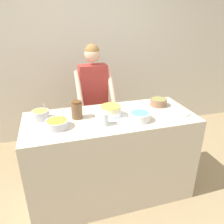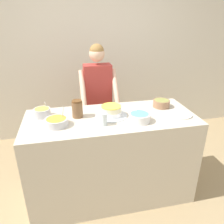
{
  "view_description": "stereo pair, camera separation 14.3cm",
  "coord_description": "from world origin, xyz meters",
  "px_view_note": "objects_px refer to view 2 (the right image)",
  "views": [
    {
      "loc": [
        -0.54,
        -1.52,
        1.85
      ],
      "look_at": [
        0.0,
        0.32,
        1.01
      ],
      "focal_mm": 35.0,
      "sensor_mm": 36.0,
      "label": 1
    },
    {
      "loc": [
        -0.4,
        -1.55,
        1.85
      ],
      "look_at": [
        0.0,
        0.32,
        1.01
      ],
      "focal_mm": 35.0,
      "sensor_mm": 36.0,
      "label": 2
    }
  ],
  "objects_px": {
    "person_baker": "(98,93)",
    "ceramic_plate": "(180,114)",
    "frosting_bowl_olive": "(161,103)",
    "drinking_glass": "(104,119)",
    "cake": "(111,112)",
    "frosting_bowl_orange": "(57,122)",
    "frosting_bowl_blue": "(139,117)",
    "stoneware_jar": "(77,109)",
    "frosting_bowl_yellow": "(42,112)"
  },
  "relations": [
    {
      "from": "frosting_bowl_blue",
      "to": "stoneware_jar",
      "type": "distance_m",
      "value": 0.6
    },
    {
      "from": "cake",
      "to": "frosting_bowl_olive",
      "type": "distance_m",
      "value": 0.59
    },
    {
      "from": "frosting_bowl_olive",
      "to": "stoneware_jar",
      "type": "distance_m",
      "value": 0.91
    },
    {
      "from": "frosting_bowl_blue",
      "to": "person_baker",
      "type": "bearing_deg",
      "value": 106.52
    },
    {
      "from": "drinking_glass",
      "to": "frosting_bowl_yellow",
      "type": "bearing_deg",
      "value": 151.48
    },
    {
      "from": "frosting_bowl_blue",
      "to": "ceramic_plate",
      "type": "distance_m",
      "value": 0.45
    },
    {
      "from": "drinking_glass",
      "to": "ceramic_plate",
      "type": "distance_m",
      "value": 0.79
    },
    {
      "from": "frosting_bowl_olive",
      "to": "ceramic_plate",
      "type": "height_order",
      "value": "frosting_bowl_olive"
    },
    {
      "from": "frosting_bowl_orange",
      "to": "ceramic_plate",
      "type": "bearing_deg",
      "value": -0.81
    },
    {
      "from": "stoneware_jar",
      "to": "drinking_glass",
      "type": "bearing_deg",
      "value": -45.83
    },
    {
      "from": "drinking_glass",
      "to": "stoneware_jar",
      "type": "xyz_separation_m",
      "value": [
        -0.22,
        0.23,
        0.03
      ]
    },
    {
      "from": "frosting_bowl_orange",
      "to": "frosting_bowl_yellow",
      "type": "xyz_separation_m",
      "value": [
        -0.14,
        0.22,
        0.01
      ]
    },
    {
      "from": "ceramic_plate",
      "to": "stoneware_jar",
      "type": "relative_size",
      "value": 1.42
    },
    {
      "from": "frosting_bowl_blue",
      "to": "ceramic_plate",
      "type": "bearing_deg",
      "value": 7.26
    },
    {
      "from": "person_baker",
      "to": "drinking_glass",
      "type": "relative_size",
      "value": 13.47
    },
    {
      "from": "person_baker",
      "to": "drinking_glass",
      "type": "distance_m",
      "value": 0.88
    },
    {
      "from": "drinking_glass",
      "to": "ceramic_plate",
      "type": "relative_size",
      "value": 0.47
    },
    {
      "from": "cake",
      "to": "ceramic_plate",
      "type": "bearing_deg",
      "value": -9.62
    },
    {
      "from": "ceramic_plate",
      "to": "stoneware_jar",
      "type": "height_order",
      "value": "stoneware_jar"
    },
    {
      "from": "frosting_bowl_orange",
      "to": "stoneware_jar",
      "type": "xyz_separation_m",
      "value": [
        0.2,
        0.15,
        0.05
      ]
    },
    {
      "from": "person_baker",
      "to": "drinking_glass",
      "type": "xyz_separation_m",
      "value": [
        -0.08,
        -0.87,
        0.05
      ]
    },
    {
      "from": "frosting_bowl_orange",
      "to": "frosting_bowl_blue",
      "type": "distance_m",
      "value": 0.76
    },
    {
      "from": "cake",
      "to": "stoneware_jar",
      "type": "xyz_separation_m",
      "value": [
        -0.33,
        0.05,
        0.04
      ]
    },
    {
      "from": "frosting_bowl_orange",
      "to": "stoneware_jar",
      "type": "height_order",
      "value": "frosting_bowl_orange"
    },
    {
      "from": "frosting_bowl_olive",
      "to": "ceramic_plate",
      "type": "xyz_separation_m",
      "value": [
        0.1,
        -0.23,
        -0.04
      ]
    },
    {
      "from": "person_baker",
      "to": "stoneware_jar",
      "type": "relative_size",
      "value": 9.01
    },
    {
      "from": "person_baker",
      "to": "frosting_bowl_yellow",
      "type": "xyz_separation_m",
      "value": [
        -0.64,
        -0.57,
        0.04
      ]
    },
    {
      "from": "person_baker",
      "to": "cake",
      "type": "bearing_deg",
      "value": -87.99
    },
    {
      "from": "person_baker",
      "to": "cake",
      "type": "xyz_separation_m",
      "value": [
        0.02,
        -0.7,
        0.04
      ]
    },
    {
      "from": "frosting_bowl_yellow",
      "to": "drinking_glass",
      "type": "relative_size",
      "value": 1.51
    },
    {
      "from": "frosting_bowl_olive",
      "to": "stoneware_jar",
      "type": "height_order",
      "value": "stoneware_jar"
    },
    {
      "from": "person_baker",
      "to": "frosting_bowl_yellow",
      "type": "relative_size",
      "value": 8.9
    },
    {
      "from": "drinking_glass",
      "to": "frosting_bowl_olive",
      "type": "bearing_deg",
      "value": 23.26
    },
    {
      "from": "frosting_bowl_blue",
      "to": "drinking_glass",
      "type": "bearing_deg",
      "value": -179.14
    },
    {
      "from": "frosting_bowl_olive",
      "to": "frosting_bowl_yellow",
      "type": "bearing_deg",
      "value": 179.74
    },
    {
      "from": "ceramic_plate",
      "to": "frosting_bowl_blue",
      "type": "bearing_deg",
      "value": -172.74
    },
    {
      "from": "cake",
      "to": "frosting_bowl_orange",
      "type": "bearing_deg",
      "value": -169.4
    },
    {
      "from": "drinking_glass",
      "to": "stoneware_jar",
      "type": "height_order",
      "value": "stoneware_jar"
    },
    {
      "from": "frosting_bowl_orange",
      "to": "frosting_bowl_yellow",
      "type": "bearing_deg",
      "value": 121.9
    },
    {
      "from": "cake",
      "to": "ceramic_plate",
      "type": "relative_size",
      "value": 1.28
    },
    {
      "from": "frosting_bowl_yellow",
      "to": "drinking_glass",
      "type": "xyz_separation_m",
      "value": [
        0.56,
        -0.3,
        0.01
      ]
    },
    {
      "from": "cake",
      "to": "frosting_bowl_blue",
      "type": "distance_m",
      "value": 0.29
    },
    {
      "from": "frosting_bowl_yellow",
      "to": "drinking_glass",
      "type": "height_order",
      "value": "frosting_bowl_yellow"
    },
    {
      "from": "frosting_bowl_olive",
      "to": "ceramic_plate",
      "type": "bearing_deg",
      "value": -67.56
    },
    {
      "from": "cake",
      "to": "frosting_bowl_yellow",
      "type": "xyz_separation_m",
      "value": [
        -0.66,
        0.12,
        -0.0
      ]
    },
    {
      "from": "cake",
      "to": "stoneware_jar",
      "type": "bearing_deg",
      "value": 171.57
    },
    {
      "from": "cake",
      "to": "frosting_bowl_orange",
      "type": "xyz_separation_m",
      "value": [
        -0.52,
        -0.1,
        -0.01
      ]
    },
    {
      "from": "frosting_bowl_olive",
      "to": "frosting_bowl_blue",
      "type": "bearing_deg",
      "value": -140.19
    },
    {
      "from": "cake",
      "to": "frosting_bowl_yellow",
      "type": "distance_m",
      "value": 0.67
    },
    {
      "from": "person_baker",
      "to": "ceramic_plate",
      "type": "height_order",
      "value": "person_baker"
    }
  ]
}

